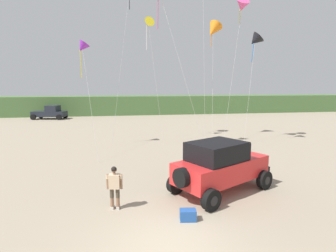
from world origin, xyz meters
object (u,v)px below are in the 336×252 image
(distant_pickup, at_px, (50,113))
(kite_black_sled, at_px, (148,24))
(kite_green_box, at_px, (213,30))
(kite_blue_swept, at_px, (242,6))
(jeep, at_px, (221,165))
(cooler_box, at_px, (188,215))
(kite_purple_stunt, at_px, (255,40))
(kite_orange_streamer, at_px, (82,47))
(person_watching, at_px, (115,185))

(distant_pickup, height_order, kite_black_sled, kite_black_sled)
(kite_green_box, bearing_deg, kite_blue_swept, -50.88)
(jeep, distance_m, distant_pickup, 33.00)
(distant_pickup, bearing_deg, kite_black_sled, -54.95)
(jeep, xyz_separation_m, distant_pickup, (-14.29, 29.74, -0.26))
(jeep, relative_size, kite_black_sled, 0.49)
(cooler_box, relative_size, kite_green_box, 0.05)
(kite_purple_stunt, distance_m, kite_orange_streamer, 13.17)
(kite_blue_swept, bearing_deg, kite_green_box, 129.12)
(jeep, xyz_separation_m, kite_blue_swept, (5.44, 10.09, 9.73))
(kite_blue_swept, relative_size, kite_orange_streamer, 1.44)
(kite_green_box, height_order, kite_purple_stunt, kite_green_box)
(cooler_box, height_order, kite_green_box, kite_green_box)
(person_watching, relative_size, kite_purple_stunt, 0.19)
(person_watching, distance_m, kite_black_sled, 15.86)
(kite_black_sled, distance_m, kite_orange_streamer, 5.85)
(jeep, relative_size, kite_purple_stunt, 0.57)
(kite_blue_swept, relative_size, kite_green_box, 1.11)
(cooler_box, relative_size, kite_black_sled, 0.05)
(distant_pickup, distance_m, kite_black_sled, 23.41)
(person_watching, height_order, distant_pickup, distant_pickup)
(person_watching, bearing_deg, distant_pickup, 107.64)
(kite_purple_stunt, bearing_deg, kite_blue_swept, 131.27)
(person_watching, distance_m, distant_pickup, 32.18)
(cooler_box, bearing_deg, kite_purple_stunt, 62.54)
(kite_blue_swept, relative_size, kite_purple_stunt, 1.31)
(person_watching, height_order, kite_blue_swept, kite_blue_swept)
(person_watching, xyz_separation_m, kite_green_box, (8.34, 13.04, 8.50))
(distant_pickup, relative_size, kite_purple_stunt, 0.56)
(person_watching, height_order, kite_green_box, kite_green_box)
(jeep, height_order, person_watching, jeep)
(cooler_box, relative_size, kite_orange_streamer, 0.07)
(distant_pickup, relative_size, kite_green_box, 0.47)
(jeep, bearing_deg, distant_pickup, 115.67)
(cooler_box, height_order, kite_purple_stunt, kite_purple_stunt)
(cooler_box, xyz_separation_m, kite_blue_swept, (7.47, 12.35, 10.74))
(person_watching, xyz_separation_m, cooler_box, (2.50, -1.33, -0.75))
(kite_black_sled, relative_size, kite_orange_streamer, 1.29)
(person_watching, height_order, kite_black_sled, kite_black_sled)
(kite_blue_swept, xyz_separation_m, kite_purple_stunt, (0.78, -0.89, -2.75))
(jeep, height_order, cooler_box, jeep)
(person_watching, height_order, kite_orange_streamer, kite_orange_streamer)
(kite_green_box, bearing_deg, kite_purple_stunt, -50.21)
(kite_black_sled, bearing_deg, distant_pickup, 125.05)
(kite_green_box, distance_m, kite_orange_streamer, 11.06)
(jeep, bearing_deg, kite_blue_swept, 61.69)
(kite_purple_stunt, bearing_deg, cooler_box, -125.76)
(cooler_box, xyz_separation_m, kite_black_sled, (0.20, 14.24, 9.56))
(cooler_box, bearing_deg, kite_orange_streamer, 119.70)
(kite_black_sled, height_order, kite_orange_streamer, kite_black_sled)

